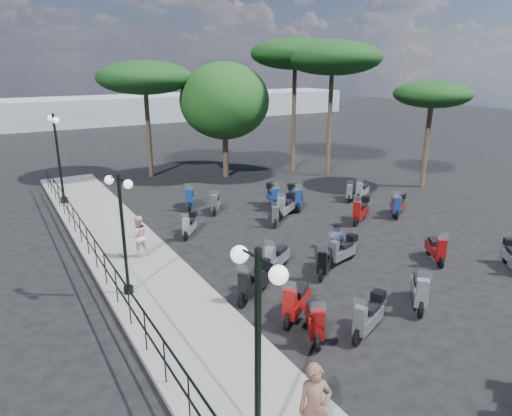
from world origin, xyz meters
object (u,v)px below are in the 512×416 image
scooter_23 (349,192)px  scooter_29 (362,191)px  lamp_post_2 (58,153)px  scooter_17 (297,201)px  lamp_post_1 (123,228)px  scooter_13 (420,291)px  scooter_11 (216,204)px  scooter_15 (342,251)px  scooter_1 (296,303)px  scooter_2 (315,321)px  pine_3 (432,95)px  pine_2 (145,78)px  woman (314,407)px  scooter_22 (295,198)px  pine_1 (333,58)px  scooter_9 (276,259)px  scooter_30 (273,197)px  pedestrian_far (138,236)px  scooter_16 (286,207)px  scooter_8 (336,242)px  scooter_27 (396,206)px  scooter_14 (336,248)px  lamp_post_0 (258,351)px  scooter_21 (361,211)px  scooter_10 (275,214)px  scooter_3 (254,283)px  scooter_5 (190,198)px  scooter_20 (436,250)px  pine_0 (295,54)px  broadleaf_tree (225,101)px  scooter_7 (368,317)px

scooter_23 → scooter_29: (0.62, -0.29, -0.01)m
lamp_post_2 → scooter_17: (9.75, -6.54, -2.26)m
lamp_post_1 → scooter_13: size_ratio=2.62×
scooter_11 → scooter_15: (1.34, -7.61, 0.04)m
scooter_1 → scooter_2: bearing=138.4°
pine_3 → pine_2: bearing=140.8°
woman → scooter_2: bearing=72.3°
scooter_29 → pine_3: size_ratio=0.24×
lamp_post_2 → scooter_22: bearing=-38.1°
pine_1 → scooter_9: bearing=-135.8°
scooter_30 → woman: bearing=81.6°
scooter_2 → pedestrian_far: bearing=-40.6°
lamp_post_2 → scooter_16: 11.44m
scooter_8 → scooter_27: size_ratio=0.96×
scooter_14 → woman: bearing=96.8°
lamp_post_0 → scooter_21: size_ratio=2.60×
lamp_post_1 → lamp_post_2: (-0.15, 11.09, 0.40)m
pine_2 → lamp_post_0: bearing=-103.7°
pine_2 → pedestrian_far: bearing=-110.1°
pine_2 → pine_3: bearing=-39.2°
scooter_2 → scooter_10: bearing=-85.7°
lamp_post_0 → scooter_3: 6.58m
scooter_2 → scooter_16: (4.84, 8.47, 0.03)m
scooter_11 → pine_3: bearing=-154.6°
scooter_3 → scooter_14: scooter_3 is taller
scooter_1 → scooter_30: (5.04, 9.09, 0.04)m
scooter_17 → scooter_29: bearing=-139.0°
scooter_5 → scooter_16: scooter_5 is taller
scooter_1 → scooter_11: size_ratio=1.14×
scooter_20 → scooter_5: bearing=-31.3°
scooter_5 → pine_0: 12.20m
scooter_5 → scooter_16: size_ratio=1.09×
lamp_post_0 → lamp_post_2: (-0.33, 18.54, 0.17)m
scooter_23 → broadleaf_tree: size_ratio=0.17×
scooter_9 → scooter_20: 5.87m
scooter_5 → scooter_7: size_ratio=1.04×
scooter_21 → scooter_22: (-1.42, 3.15, 0.01)m
scooter_5 → scooter_16: bearing=158.1°
scooter_14 → broadleaf_tree: size_ratio=0.19×
scooter_16 → scooter_1: bearing=114.4°
woman → scooter_23: bearing=66.4°
lamp_post_0 → lamp_post_2: bearing=83.1°
woman → lamp_post_2: bearing=114.7°
woman → pine_1: size_ratio=0.21×
scooter_22 → scooter_29: scooter_22 is taller
scooter_23 → scooter_30: size_ratio=0.69×
scooter_13 → pine_3: bearing=-95.4°
scooter_1 → scooter_20: scooter_1 is taller
scooter_23 → scooter_14: bearing=87.2°
scooter_23 → scooter_16: bearing=50.9°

